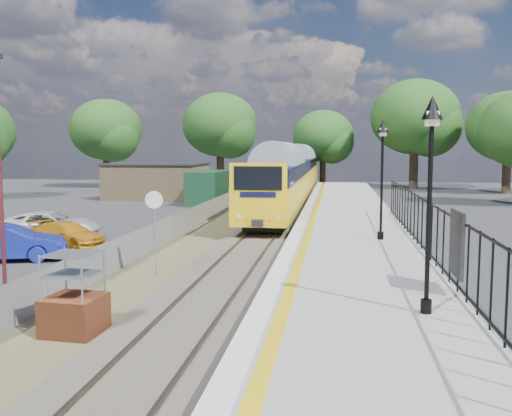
% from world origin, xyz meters
% --- Properties ---
extents(ground, '(120.00, 120.00, 0.00)m').
position_xyz_m(ground, '(0.00, 0.00, 0.00)').
color(ground, '#2D2D30').
rests_on(ground, ground).
extents(track_bed, '(5.90, 80.00, 0.29)m').
position_xyz_m(track_bed, '(-0.47, 9.67, 0.09)').
color(track_bed, '#473F38').
rests_on(track_bed, ground).
extents(platform, '(5.00, 70.00, 0.90)m').
position_xyz_m(platform, '(4.20, 8.00, 0.45)').
color(platform, gray).
rests_on(platform, ground).
extents(platform_edge, '(0.90, 70.00, 0.01)m').
position_xyz_m(platform_edge, '(2.14, 8.00, 0.90)').
color(platform_edge, silver).
rests_on(platform_edge, platform).
extents(victorian_lamp_south, '(0.44, 0.44, 4.60)m').
position_xyz_m(victorian_lamp_south, '(5.50, -4.00, 4.30)').
color(victorian_lamp_south, black).
rests_on(victorian_lamp_south, platform).
extents(victorian_lamp_north, '(0.44, 0.44, 4.60)m').
position_xyz_m(victorian_lamp_north, '(5.30, 6.00, 4.30)').
color(victorian_lamp_north, black).
rests_on(victorian_lamp_north, platform).
extents(palisade_fence, '(0.12, 26.00, 2.00)m').
position_xyz_m(palisade_fence, '(6.55, 2.24, 1.84)').
color(palisade_fence, black).
rests_on(palisade_fence, platform).
extents(wire_fence, '(0.06, 52.00, 1.20)m').
position_xyz_m(wire_fence, '(-4.20, 12.00, 0.60)').
color(wire_fence, '#999EA3').
rests_on(wire_fence, ground).
extents(outbuilding, '(10.80, 10.10, 3.12)m').
position_xyz_m(outbuilding, '(-10.91, 31.21, 1.52)').
color(outbuilding, '#988055').
rests_on(outbuilding, ground).
extents(tree_line, '(56.80, 43.80, 11.88)m').
position_xyz_m(tree_line, '(1.40, 42.00, 6.61)').
color(tree_line, '#332319').
rests_on(tree_line, ground).
extents(train, '(2.82, 40.83, 3.51)m').
position_xyz_m(train, '(0.00, 30.17, 2.34)').
color(train, yellow).
rests_on(train, ground).
extents(brick_plinth, '(1.35, 1.35, 2.01)m').
position_xyz_m(brick_plinth, '(-2.50, -3.93, 0.96)').
color(brick_plinth, brown).
rests_on(brick_plinth, ground).
extents(speed_sign, '(0.60, 0.12, 2.98)m').
position_xyz_m(speed_sign, '(-2.50, 2.16, 2.05)').
color(speed_sign, '#999EA3').
rests_on(speed_sign, ground).
extents(car_blue, '(4.60, 2.76, 1.43)m').
position_xyz_m(car_blue, '(-9.20, 4.25, 0.72)').
color(car_blue, '#192596').
rests_on(car_blue, ground).
extents(car_yellow, '(4.09, 2.86, 1.10)m').
position_xyz_m(car_yellow, '(-8.40, 7.74, 0.55)').
color(car_yellow, orange).
rests_on(car_yellow, ground).
extents(car_white, '(5.18, 2.97, 1.36)m').
position_xyz_m(car_white, '(-10.17, 9.43, 0.68)').
color(car_white, silver).
rests_on(car_white, ground).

